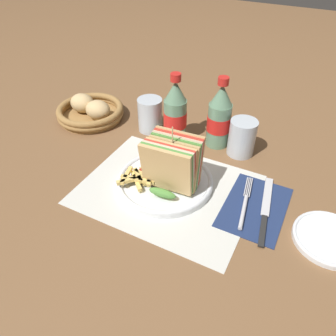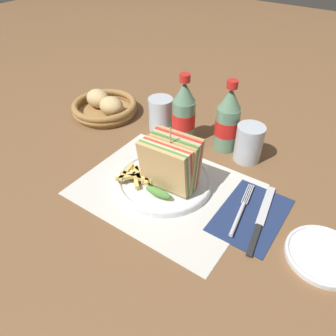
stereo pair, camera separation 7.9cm
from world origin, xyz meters
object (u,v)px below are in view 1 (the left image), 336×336
object	(u,v)px
glass_near	(242,140)
bread_basket	(90,111)
plate_main	(164,182)
glass_far	(150,117)
fork	(244,206)
knife	(265,210)
coke_bottle_far	(219,117)
side_saucer	(329,239)
club_sandwich	(172,164)
coke_bottle_near	(175,113)

from	to	relation	value
glass_near	bread_basket	bearing A→B (deg)	-175.42
plate_main	glass_far	size ratio (longest dim) A/B	2.34
plate_main	fork	bearing A→B (deg)	3.45
plate_main	knife	size ratio (longest dim) A/B	1.07
coke_bottle_far	glass_near	world-z (taller)	coke_bottle_far
side_saucer	coke_bottle_far	bearing A→B (deg)	145.75
glass_far	side_saucer	distance (m)	0.58
club_sandwich	knife	distance (m)	0.23
bread_basket	glass_near	bearing A→B (deg)	4.58
plate_main	fork	distance (m)	0.20
plate_main	club_sandwich	bearing A→B (deg)	-11.73
coke_bottle_near	glass_far	distance (m)	0.10
knife	glass_far	world-z (taller)	glass_far
coke_bottle_far	side_saucer	bearing A→B (deg)	-34.25
coke_bottle_near	coke_bottle_far	size ratio (longest dim) A/B	1.00
fork	glass_far	size ratio (longest dim) A/B	1.71
knife	coke_bottle_far	distance (m)	0.29
coke_bottle_near	glass_near	distance (m)	0.20
knife	club_sandwich	bearing A→B (deg)	178.54
fork	knife	bearing A→B (deg)	7.86
glass_near	glass_far	world-z (taller)	same
plate_main	coke_bottle_far	distance (m)	0.25
glass_near	side_saucer	bearing A→B (deg)	-39.52
plate_main	glass_near	bearing A→B (deg)	60.47
side_saucer	fork	bearing A→B (deg)	177.54
plate_main	side_saucer	bearing A→B (deg)	0.63
coke_bottle_far	plate_main	bearing A→B (deg)	-102.24
fork	side_saucer	distance (m)	0.18
club_sandwich	fork	bearing A→B (deg)	5.44
bread_basket	side_saucer	size ratio (longest dim) A/B	1.43
coke_bottle_far	coke_bottle_near	bearing A→B (deg)	-163.39
club_sandwich	glass_far	xyz separation A→B (m)	(-0.18, 0.21, -0.03)
fork	knife	world-z (taller)	fork
club_sandwich	coke_bottle_near	world-z (taller)	coke_bottle_near
plate_main	side_saucer	world-z (taller)	plate_main
club_sandwich	bread_basket	xyz separation A→B (m)	(-0.38, 0.18, -0.05)
knife	bread_basket	world-z (taller)	bread_basket
glass_far	coke_bottle_near	bearing A→B (deg)	-9.22
club_sandwich	knife	world-z (taller)	club_sandwich
fork	side_saucer	size ratio (longest dim) A/B	1.17
fork	side_saucer	xyz separation A→B (m)	(0.18, -0.01, -0.00)
club_sandwich	glass_far	size ratio (longest dim) A/B	1.58
coke_bottle_near	glass_near	xyz separation A→B (m)	(0.19, 0.02, -0.04)
club_sandwich	side_saucer	distance (m)	0.36
knife	glass_far	xyz separation A→B (m)	(-0.40, 0.18, 0.04)
club_sandwich	glass_far	distance (m)	0.28
bread_basket	fork	bearing A→B (deg)	-16.52
fork	coke_bottle_far	world-z (taller)	coke_bottle_far
knife	coke_bottle_near	world-z (taller)	coke_bottle_near
bread_basket	coke_bottle_far	bearing A→B (deg)	7.13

